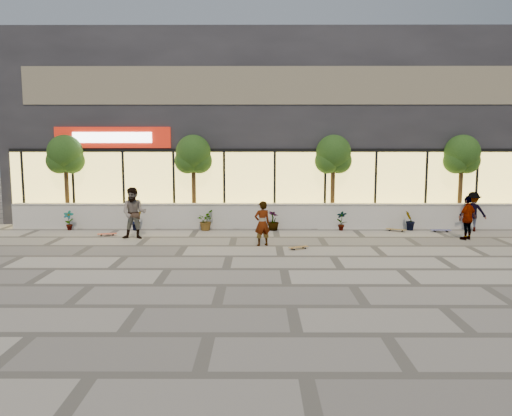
{
  "coord_description": "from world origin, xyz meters",
  "views": [
    {
      "loc": [
        -0.73,
        -13.74,
        3.49
      ],
      "look_at": [
        -0.8,
        3.48,
        1.3
      ],
      "focal_mm": 35.0,
      "sensor_mm": 36.0,
      "label": 1
    }
  ],
  "objects_px": {
    "tree_midwest": "(193,157)",
    "skater_right_near": "(467,218)",
    "skater_right_far": "(473,212)",
    "skater_left": "(134,213)",
    "skateboard_left": "(107,234)",
    "tree_west": "(65,157)",
    "skateboard_right_near": "(396,229)",
    "skateboard_center": "(299,247)",
    "skateboard_right_far": "(441,230)",
    "tree_east": "(462,157)",
    "tree_mideast": "(333,157)",
    "skater_center": "(262,223)"
  },
  "relations": [
    {
      "from": "tree_east",
      "to": "skateboard_center",
      "type": "height_order",
      "value": "tree_east"
    },
    {
      "from": "tree_mideast",
      "to": "skater_center",
      "type": "height_order",
      "value": "tree_mideast"
    },
    {
      "from": "tree_west",
      "to": "skateboard_right_far",
      "type": "distance_m",
      "value": 15.99
    },
    {
      "from": "skater_left",
      "to": "skateboard_left",
      "type": "xyz_separation_m",
      "value": [
        -1.22,
        0.61,
        -0.89
      ]
    },
    {
      "from": "skater_center",
      "to": "skater_right_far",
      "type": "bearing_deg",
      "value": 177.97
    },
    {
      "from": "skateboard_center",
      "to": "skateboard_left",
      "type": "distance_m",
      "value": 7.61
    },
    {
      "from": "skater_left",
      "to": "skateboard_right_near",
      "type": "distance_m",
      "value": 10.37
    },
    {
      "from": "skater_center",
      "to": "skateboard_right_far",
      "type": "xyz_separation_m",
      "value": [
        7.22,
        2.74,
        -0.7
      ]
    },
    {
      "from": "skater_center",
      "to": "skateboard_right_far",
      "type": "distance_m",
      "value": 7.75
    },
    {
      "from": "tree_east",
      "to": "skateboard_left",
      "type": "height_order",
      "value": "tree_east"
    },
    {
      "from": "skater_right_near",
      "to": "skateboard_right_far",
      "type": "bearing_deg",
      "value": -110.84
    },
    {
      "from": "tree_west",
      "to": "skateboard_left",
      "type": "distance_m",
      "value": 4.56
    },
    {
      "from": "tree_east",
      "to": "skater_right_near",
      "type": "xyz_separation_m",
      "value": [
        -1.0,
        -3.25,
        -2.19
      ]
    },
    {
      "from": "skater_right_far",
      "to": "skater_left",
      "type": "bearing_deg",
      "value": 28.74
    },
    {
      "from": "tree_midwest",
      "to": "tree_east",
      "type": "bearing_deg",
      "value": 0.0
    },
    {
      "from": "tree_midwest",
      "to": "skater_left",
      "type": "relative_size",
      "value": 2.03
    },
    {
      "from": "tree_mideast",
      "to": "tree_east",
      "type": "bearing_deg",
      "value": 0.0
    },
    {
      "from": "tree_east",
      "to": "skater_right_far",
      "type": "height_order",
      "value": "tree_east"
    },
    {
      "from": "tree_mideast",
      "to": "skater_left",
      "type": "height_order",
      "value": "tree_mideast"
    },
    {
      "from": "skater_right_far",
      "to": "skateboard_right_near",
      "type": "height_order",
      "value": "skater_right_far"
    },
    {
      "from": "skater_center",
      "to": "skater_right_far",
      "type": "height_order",
      "value": "skater_right_far"
    },
    {
      "from": "skater_right_far",
      "to": "tree_east",
      "type": "bearing_deg",
      "value": -69.33
    },
    {
      "from": "skater_right_near",
      "to": "skateboard_center",
      "type": "xyz_separation_m",
      "value": [
        -6.36,
        -1.75,
        -0.73
      ]
    },
    {
      "from": "skateboard_center",
      "to": "skateboard_right_near",
      "type": "xyz_separation_m",
      "value": [
        4.23,
        3.49,
        0.01
      ]
    },
    {
      "from": "tree_midwest",
      "to": "skater_right_near",
      "type": "height_order",
      "value": "tree_midwest"
    },
    {
      "from": "tree_mideast",
      "to": "skateboard_left",
      "type": "xyz_separation_m",
      "value": [
        -9.06,
        -2.51,
        -2.91
      ]
    },
    {
      "from": "skater_right_near",
      "to": "skater_right_far",
      "type": "bearing_deg",
      "value": -151.75
    },
    {
      "from": "skateboard_right_far",
      "to": "skateboard_right_near",
      "type": "bearing_deg",
      "value": 176.32
    },
    {
      "from": "tree_west",
      "to": "skateboard_center",
      "type": "height_order",
      "value": "tree_west"
    },
    {
      "from": "tree_west",
      "to": "skater_right_far",
      "type": "xyz_separation_m",
      "value": [
        16.98,
        -1.4,
        -2.19
      ]
    },
    {
      "from": "tree_east",
      "to": "skateboard_right_near",
      "type": "relative_size",
      "value": 4.91
    },
    {
      "from": "tree_midwest",
      "to": "tree_mideast",
      "type": "bearing_deg",
      "value": 0.0
    },
    {
      "from": "skater_right_far",
      "to": "skateboard_right_near",
      "type": "xyz_separation_m",
      "value": [
        -3.11,
        -0.1,
        -0.72
      ]
    },
    {
      "from": "tree_west",
      "to": "tree_east",
      "type": "xyz_separation_m",
      "value": [
        17.0,
        0.0,
        0.0
      ]
    },
    {
      "from": "skater_left",
      "to": "skater_right_near",
      "type": "height_order",
      "value": "skater_left"
    },
    {
      "from": "tree_east",
      "to": "skater_center",
      "type": "xyz_separation_m",
      "value": [
        -8.58,
        -4.38,
        -2.2
      ]
    },
    {
      "from": "tree_east",
      "to": "skateboard_left",
      "type": "xyz_separation_m",
      "value": [
        -14.56,
        -2.51,
        -2.91
      ]
    },
    {
      "from": "tree_mideast",
      "to": "skater_center",
      "type": "bearing_deg",
      "value": -125.13
    },
    {
      "from": "tree_east",
      "to": "skateboard_right_near",
      "type": "height_order",
      "value": "tree_east"
    },
    {
      "from": "skater_center",
      "to": "skateboard_center",
      "type": "height_order",
      "value": "skater_center"
    },
    {
      "from": "tree_west",
      "to": "skateboard_right_far",
      "type": "xyz_separation_m",
      "value": [
        15.63,
        -1.65,
        -2.91
      ]
    },
    {
      "from": "tree_west",
      "to": "tree_mideast",
      "type": "relative_size",
      "value": 1.0
    },
    {
      "from": "tree_mideast",
      "to": "skater_left",
      "type": "distance_m",
      "value": 8.67
    },
    {
      "from": "tree_mideast",
      "to": "skater_right_near",
      "type": "relative_size",
      "value": 2.45
    },
    {
      "from": "skateboard_right_near",
      "to": "tree_midwest",
      "type": "bearing_deg",
      "value": -161.9
    },
    {
      "from": "tree_midwest",
      "to": "skater_right_near",
      "type": "relative_size",
      "value": 2.45
    },
    {
      "from": "skater_right_far",
      "to": "skateboard_center",
      "type": "height_order",
      "value": "skater_right_far"
    },
    {
      "from": "tree_east",
      "to": "skateboard_center",
      "type": "xyz_separation_m",
      "value": [
        -7.36,
        -4.99,
        -2.91
      ]
    },
    {
      "from": "tree_midwest",
      "to": "skater_right_far",
      "type": "relative_size",
      "value": 2.45
    },
    {
      "from": "skateboard_center",
      "to": "skateboard_right_far",
      "type": "height_order",
      "value": "skateboard_right_far"
    }
  ]
}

